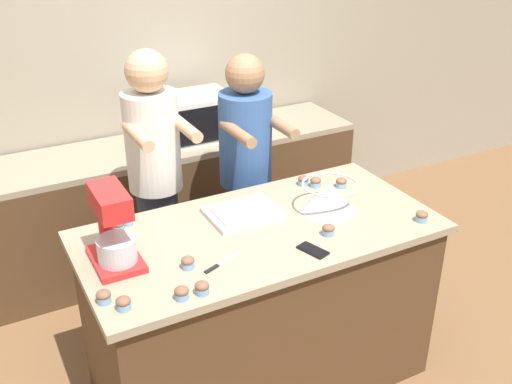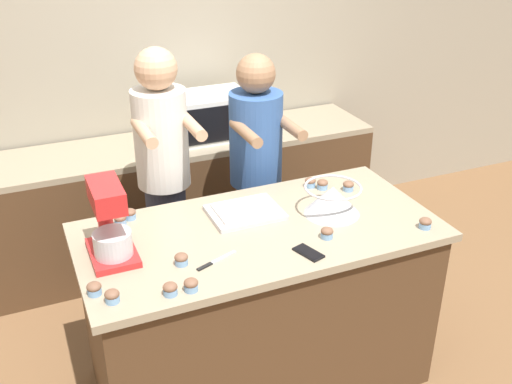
% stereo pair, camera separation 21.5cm
% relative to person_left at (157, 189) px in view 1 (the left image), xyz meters
% --- Properties ---
extents(ground_plane, '(16.00, 16.00, 0.00)m').
position_rel_person_left_xyz_m(ground_plane, '(0.28, -0.71, -0.92)').
color(ground_plane, brown).
extents(back_wall, '(10.00, 0.06, 2.70)m').
position_rel_person_left_xyz_m(back_wall, '(0.28, 1.06, 0.43)').
color(back_wall, gray).
rests_on(back_wall, ground_plane).
extents(island_counter, '(1.76, 0.86, 0.95)m').
position_rel_person_left_xyz_m(island_counter, '(0.28, -0.71, -0.44)').
color(island_counter, '#4C331E').
rests_on(island_counter, ground_plane).
extents(back_counter, '(2.80, 0.60, 0.88)m').
position_rel_person_left_xyz_m(back_counter, '(0.28, 0.71, -0.48)').
color(back_counter, '#4C331E').
rests_on(back_counter, ground_plane).
extents(person_left, '(0.32, 0.49, 1.71)m').
position_rel_person_left_xyz_m(person_left, '(0.00, 0.00, 0.00)').
color(person_left, '#33384C').
rests_on(person_left, ground_plane).
extents(person_right, '(0.33, 0.50, 1.62)m').
position_rel_person_left_xyz_m(person_right, '(0.57, 0.00, -0.06)').
color(person_right, brown).
rests_on(person_right, ground_plane).
extents(stand_mixer, '(0.20, 0.30, 0.36)m').
position_rel_person_left_xyz_m(stand_mixer, '(-0.42, -0.68, 0.19)').
color(stand_mixer, red).
rests_on(stand_mixer, island_counter).
extents(mixing_bowl, '(0.29, 0.29, 0.15)m').
position_rel_person_left_xyz_m(mixing_bowl, '(0.68, -0.71, 0.11)').
color(mixing_bowl, '#BCBCC1').
rests_on(mixing_bowl, island_counter).
extents(baking_tray, '(0.36, 0.28, 0.04)m').
position_rel_person_left_xyz_m(baking_tray, '(0.27, -0.55, 0.05)').
color(baking_tray, '#BCBCC1').
rests_on(baking_tray, island_counter).
extents(microwave_oven, '(0.55, 0.38, 0.31)m').
position_rel_person_left_xyz_m(microwave_oven, '(0.51, 0.71, 0.12)').
color(microwave_oven, silver).
rests_on(microwave_oven, back_counter).
extents(cell_phone, '(0.11, 0.16, 0.01)m').
position_rel_person_left_xyz_m(cell_phone, '(0.39, -1.01, 0.03)').
color(cell_phone, black).
rests_on(cell_phone, island_counter).
extents(knife, '(0.21, 0.10, 0.01)m').
position_rel_person_left_xyz_m(knife, '(-0.02, -0.91, 0.03)').
color(knife, '#BCBCC1').
rests_on(knife, island_counter).
extents(cupcake_0, '(0.06, 0.06, 0.06)m').
position_rel_person_left_xyz_m(cupcake_0, '(0.89, -0.52, 0.06)').
color(cupcake_0, '#759EC6').
rests_on(cupcake_0, island_counter).
extents(cupcake_1, '(0.06, 0.06, 0.06)m').
position_rel_person_left_xyz_m(cupcake_1, '(-0.33, -0.41, 0.06)').
color(cupcake_1, '#759EC6').
rests_on(cupcake_1, island_counter).
extents(cupcake_2, '(0.06, 0.06, 0.06)m').
position_rel_person_left_xyz_m(cupcake_2, '(0.77, -0.45, 0.06)').
color(cupcake_2, '#759EC6').
rests_on(cupcake_2, island_counter).
extents(cupcake_3, '(0.06, 0.06, 0.06)m').
position_rel_person_left_xyz_m(cupcake_3, '(-0.49, -1.02, 0.06)').
color(cupcake_3, '#759EC6').
rests_on(cupcake_3, island_counter).
extents(cupcake_4, '(0.06, 0.06, 0.06)m').
position_rel_person_left_xyz_m(cupcake_4, '(0.54, -0.92, 0.06)').
color(cupcake_4, '#759EC6').
rests_on(cupcake_4, island_counter).
extents(cupcake_5, '(0.06, 0.06, 0.06)m').
position_rel_person_left_xyz_m(cupcake_5, '(-0.28, -0.37, 0.06)').
color(cupcake_5, '#759EC6').
rests_on(cupcake_5, island_counter).
extents(cupcake_6, '(0.06, 0.06, 0.06)m').
position_rel_person_left_xyz_m(cupcake_6, '(-0.16, -0.87, 0.06)').
color(cupcake_6, '#759EC6').
rests_on(cupcake_6, island_counter).
extents(cupcake_7, '(0.06, 0.06, 0.06)m').
position_rel_person_left_xyz_m(cupcake_7, '(1.02, -1.03, 0.06)').
color(cupcake_7, '#759EC6').
rests_on(cupcake_7, island_counter).
extents(cupcake_8, '(0.06, 0.06, 0.06)m').
position_rel_person_left_xyz_m(cupcake_8, '(0.72, -0.40, 0.06)').
color(cupcake_8, '#759EC6').
rests_on(cupcake_8, island_counter).
extents(cupcake_9, '(0.06, 0.06, 0.06)m').
position_rel_person_left_xyz_m(cupcake_9, '(-0.27, -1.06, 0.06)').
color(cupcake_9, '#759EC6').
rests_on(cupcake_9, island_counter).
extents(cupcake_10, '(0.06, 0.06, 0.06)m').
position_rel_person_left_xyz_m(cupcake_10, '(-0.18, -1.07, 0.06)').
color(cupcake_10, '#759EC6').
rests_on(cupcake_10, island_counter).
extents(cupcake_11, '(0.06, 0.06, 0.06)m').
position_rel_person_left_xyz_m(cupcake_11, '(-0.55, -0.94, 0.06)').
color(cupcake_11, '#759EC6').
rests_on(cupcake_11, island_counter).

